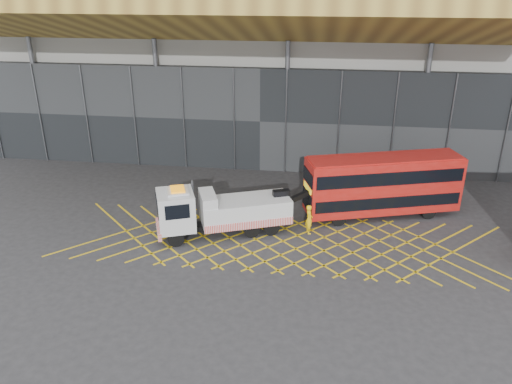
# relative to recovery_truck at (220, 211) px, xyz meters

# --- Properties ---
(ground_plane) EXTENTS (120.00, 120.00, 0.00)m
(ground_plane) POSITION_rel_recovery_truck_xyz_m (-0.96, -0.46, -1.51)
(ground_plane) COLOR #2B2A2D
(road_markings) EXTENTS (26.36, 7.16, 0.01)m
(road_markings) POSITION_rel_recovery_truck_xyz_m (3.84, -0.46, -1.50)
(road_markings) COLOR gold
(road_markings) RESTS_ON ground_plane
(construction_building) EXTENTS (55.00, 23.97, 18.00)m
(construction_building) POSITION_rel_recovery_truck_xyz_m (0.97, 17.93, 7.47)
(construction_building) COLOR gray
(construction_building) RESTS_ON ground_plane
(recovery_truck) EXTENTS (9.15, 4.94, 3.26)m
(recovery_truck) POSITION_rel_recovery_truck_xyz_m (0.00, 0.00, 0.00)
(recovery_truck) COLOR black
(recovery_truck) RESTS_ON ground_plane
(bus_towed) EXTENTS (10.04, 5.03, 4.00)m
(bus_towed) POSITION_rel_recovery_truck_xyz_m (9.78, 3.83, 0.71)
(bus_towed) COLOR #AD140F
(bus_towed) RESTS_ON ground_plane
(worker) EXTENTS (0.61, 0.76, 1.83)m
(worker) POSITION_rel_recovery_truck_xyz_m (5.29, 0.79, -0.59)
(worker) COLOR yellow
(worker) RESTS_ON ground_plane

